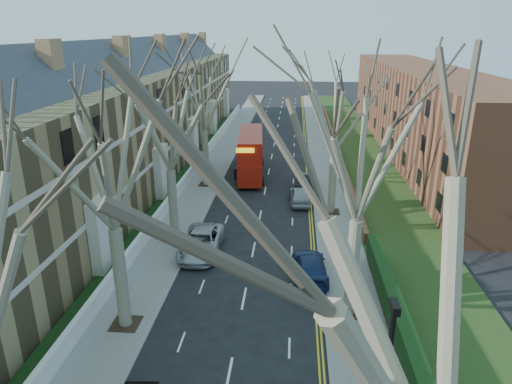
# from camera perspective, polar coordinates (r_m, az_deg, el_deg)

# --- Properties ---
(pavement_left) EXTENTS (3.00, 102.00, 0.12)m
(pavement_left) POSITION_cam_1_polar(r_m,az_deg,el_deg) (54.43, -4.35, 4.64)
(pavement_left) COLOR slate
(pavement_left) RESTS_ON ground
(pavement_right) EXTENTS (3.00, 102.00, 0.12)m
(pavement_right) POSITION_cam_1_polar(r_m,az_deg,el_deg) (53.87, 8.39, 4.32)
(pavement_right) COLOR slate
(pavement_right) RESTS_ON ground
(terrace_left) EXTENTS (9.70, 78.00, 13.60)m
(terrace_left) POSITION_cam_1_polar(r_m,az_deg,el_deg) (47.55, -15.30, 8.55)
(terrace_left) COLOR olive
(terrace_left) RESTS_ON ground
(flats_right) EXTENTS (13.97, 54.00, 10.00)m
(flats_right) POSITION_cam_1_polar(r_m,az_deg,el_deg) (58.55, 19.84, 9.55)
(flats_right) COLOR brown
(flats_right) RESTS_ON ground
(wall_hedge_right) EXTENTS (0.70, 24.00, 1.80)m
(wall_hedge_right) POSITION_cam_1_polar(r_m,az_deg,el_deg) (20.49, 19.62, -21.44)
(wall_hedge_right) COLOR brown
(wall_hedge_right) RESTS_ON ground
(front_wall_left) EXTENTS (0.30, 78.00, 1.00)m
(front_wall_left) POSITION_cam_1_polar(r_m,az_deg,el_deg) (47.04, -7.87, 2.77)
(front_wall_left) COLOR white
(front_wall_left) RESTS_ON ground
(grass_verge_right) EXTENTS (6.00, 102.00, 0.06)m
(grass_verge_right) POSITION_cam_1_polar(r_m,az_deg,el_deg) (54.33, 13.15, 4.24)
(grass_verge_right) COLOR #243B15
(grass_verge_right) RESTS_ON ground
(tree_left_mid) EXTENTS (10.50, 10.50, 14.71)m
(tree_left_mid) POSITION_cam_1_polar(r_m,az_deg,el_deg) (21.10, -18.35, 5.93)
(tree_left_mid) COLOR #6E664F
(tree_left_mid) RESTS_ON ground
(tree_left_far) EXTENTS (10.15, 10.15, 14.22)m
(tree_left_far) POSITION_cam_1_polar(r_m,az_deg,el_deg) (30.42, -11.09, 9.96)
(tree_left_far) COLOR #6E664F
(tree_left_far) RESTS_ON ground
(tree_left_dist) EXTENTS (10.50, 10.50, 14.71)m
(tree_left_dist) POSITION_cam_1_polar(r_m,az_deg,el_deg) (41.94, -6.68, 13.25)
(tree_left_dist) COLOR #6E664F
(tree_left_dist) RESTS_ON ground
(tree_right_near) EXTENTS (10.85, 10.85, 15.20)m
(tree_right_near) POSITION_cam_1_polar(r_m,az_deg,el_deg) (8.74, 25.99, -12.68)
(tree_right_near) COLOR #6E664F
(tree_right_near) RESTS_ON ground
(tree_right_mid) EXTENTS (10.50, 10.50, 14.71)m
(tree_right_mid) POSITION_cam_1_polar(r_m,az_deg,el_deg) (21.61, 13.25, 6.72)
(tree_right_mid) COLOR #6E664F
(tree_right_mid) RESTS_ON ground
(tree_right_far) EXTENTS (10.15, 10.15, 14.22)m
(tree_right_far) POSITION_cam_1_polar(r_m,az_deg,el_deg) (35.35, 10.14, 11.36)
(tree_right_far) COLOR #6E664F
(tree_right_far) RESTS_ON ground
(double_decker_bus) EXTENTS (3.20, 10.40, 4.31)m
(double_decker_bus) POSITION_cam_1_polar(r_m,az_deg,el_deg) (46.33, -0.66, 4.62)
(double_decker_bus) COLOR #A1170B
(double_decker_bus) RESTS_ON ground
(car_left_far) EXTENTS (2.57, 5.51, 1.53)m
(car_left_far) POSITION_cam_1_polar(r_m,az_deg,el_deg) (30.88, -6.85, -6.25)
(car_left_far) COLOR #ACACB2
(car_left_far) RESTS_ON ground
(car_right_near) EXTENTS (2.29, 5.01, 1.42)m
(car_right_near) POSITION_cam_1_polar(r_m,az_deg,el_deg) (28.00, 6.72, -9.28)
(car_right_near) COLOR navy
(car_right_near) RESTS_ON ground
(car_right_mid) EXTENTS (1.94, 4.35, 1.45)m
(car_right_mid) POSITION_cam_1_polar(r_m,az_deg,el_deg) (39.37, 5.51, -0.38)
(car_right_mid) COLOR #9DA0A6
(car_right_mid) RESTS_ON ground
(car_right_far) EXTENTS (1.97, 4.89, 1.58)m
(car_right_far) POSITION_cam_1_polar(r_m,az_deg,el_deg) (42.84, 6.17, 1.37)
(car_right_far) COLOR black
(car_right_far) RESTS_ON ground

